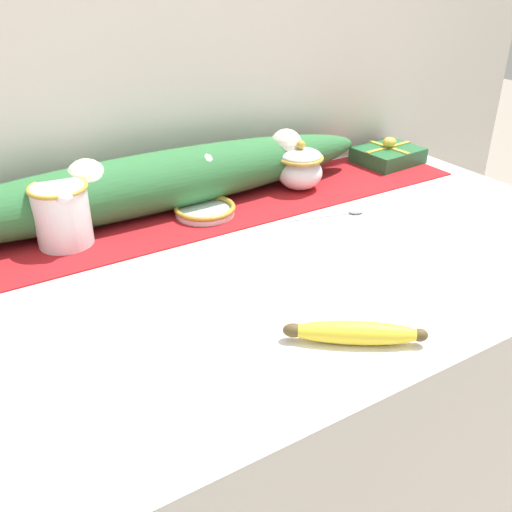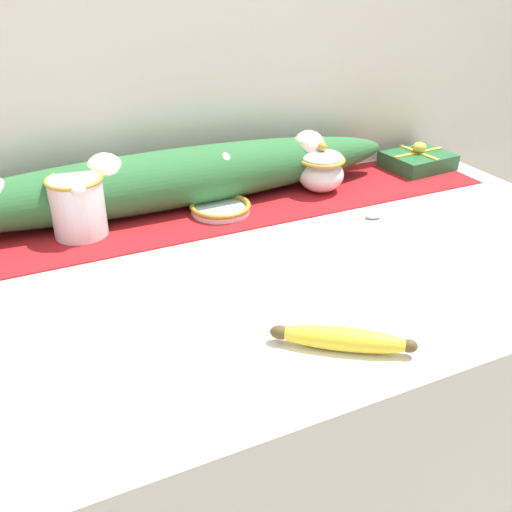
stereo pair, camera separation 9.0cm
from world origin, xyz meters
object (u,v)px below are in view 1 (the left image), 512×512
at_px(sugar_bowl, 300,168).
at_px(spoon, 349,212).
at_px(small_dish, 205,210).
at_px(banana, 355,333).
at_px(gift_box, 388,154).
at_px(cream_pitcher, 62,213).

distance_m(sugar_bowl, spoon, 0.17).
bearing_deg(small_dish, banana, -92.17).
xyz_separation_m(small_dish, gift_box, (0.54, 0.05, 0.01)).
relative_size(cream_pitcher, sugar_bowl, 1.12).
distance_m(spoon, gift_box, 0.34).
height_order(cream_pitcher, gift_box, cream_pitcher).
xyz_separation_m(sugar_bowl, small_dish, (-0.25, -0.02, -0.04)).
bearing_deg(banana, small_dish, 87.83).
distance_m(sugar_bowl, banana, 0.57).
bearing_deg(spoon, sugar_bowl, 108.48).
xyz_separation_m(spoon, gift_box, (0.28, 0.19, 0.02)).
bearing_deg(small_dish, gift_box, 4.82).
relative_size(sugar_bowl, banana, 0.63).
height_order(small_dish, spoon, small_dish).
bearing_deg(cream_pitcher, spoon, -17.34).
distance_m(cream_pitcher, sugar_bowl, 0.52).
bearing_deg(banana, gift_box, 43.69).
bearing_deg(sugar_bowl, small_dish, -176.16).
xyz_separation_m(cream_pitcher, banana, (0.26, -0.50, -0.05)).
height_order(cream_pitcher, small_dish, cream_pitcher).
bearing_deg(spoon, small_dish, 165.13).
distance_m(cream_pitcher, small_dish, 0.28).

